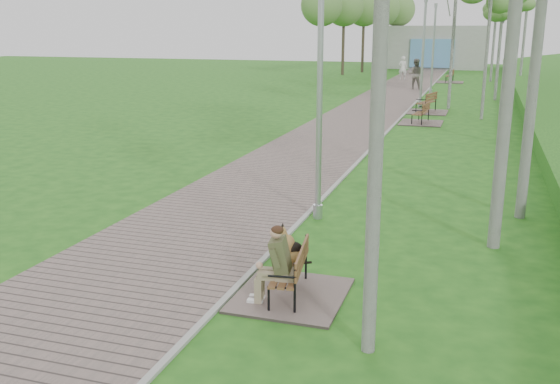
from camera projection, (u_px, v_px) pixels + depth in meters
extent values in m
plane|color=#1F5818|center=(311.00, 212.00, 13.46)|extent=(120.00, 120.00, 0.00)
cube|color=#6D5E58|center=(384.00, 100.00, 33.74)|extent=(3.50, 67.00, 0.04)
cube|color=#999993|center=(417.00, 101.00, 33.22)|extent=(0.10, 67.00, 0.05)
cube|color=#9E9E99|center=(434.00, 47.00, 60.29)|extent=(10.00, 5.00, 4.00)
cube|color=#5990C6|center=(432.00, 53.00, 58.03)|extent=(4.00, 0.20, 2.60)
cube|color=#6D5E58|center=(291.00, 295.00, 9.23)|extent=(1.56, 1.74, 0.04)
cube|color=brown|center=(288.00, 271.00, 9.15)|extent=(0.58, 1.35, 0.03)
cube|color=brown|center=(302.00, 257.00, 9.05)|extent=(0.22, 1.30, 0.29)
cube|color=#6D5E58|center=(421.00, 123.00, 25.83)|extent=(1.71, 1.90, 0.04)
cube|color=brown|center=(420.00, 113.00, 25.74)|extent=(0.59, 1.46, 0.04)
cube|color=brown|center=(426.00, 107.00, 25.59)|extent=(0.20, 1.42, 0.31)
cube|color=#6D5E58|center=(426.00, 112.00, 29.12)|extent=(1.88, 2.09, 0.04)
cube|color=brown|center=(426.00, 102.00, 29.02)|extent=(0.83, 1.63, 0.04)
cube|color=brown|center=(432.00, 97.00, 28.82)|extent=(0.41, 1.53, 0.34)
cube|color=#6D5E58|center=(450.00, 82.00, 44.95)|extent=(1.88, 2.09, 0.04)
cube|color=brown|center=(449.00, 76.00, 44.85)|extent=(0.48, 1.57, 0.04)
cube|color=brown|center=(453.00, 72.00, 44.70)|extent=(0.05, 1.57, 0.35)
cylinder|color=#A2A5AA|center=(318.00, 211.00, 12.97)|extent=(0.20, 0.20, 0.30)
cylinder|color=#A2A5AA|center=(320.00, 100.00, 12.37)|extent=(0.12, 0.12, 4.94)
cylinder|color=#A2A5AA|center=(420.00, 105.00, 30.82)|extent=(0.20, 0.20, 0.30)
cylinder|color=#A2A5AA|center=(423.00, 55.00, 30.21)|extent=(0.12, 0.12, 5.07)
cylinder|color=#A2A5AA|center=(426.00, 0.00, 29.54)|extent=(0.18, 0.18, 0.25)
cylinder|color=#A2A5AA|center=(431.00, 92.00, 36.88)|extent=(0.20, 0.20, 0.30)
cylinder|color=#A2A5AA|center=(433.00, 51.00, 36.27)|extent=(0.12, 0.12, 5.01)
cylinder|color=#A2A5AA|center=(436.00, 5.00, 35.62)|extent=(0.18, 0.18, 0.25)
imported|color=silver|center=(403.00, 68.00, 46.95)|extent=(0.71, 0.54, 1.76)
imported|color=gray|center=(415.00, 74.00, 39.51)|extent=(0.96, 0.75, 1.94)
cylinder|color=silver|center=(515.00, 8.00, 10.24)|extent=(0.20, 0.20, 8.32)
cylinder|color=silver|center=(488.00, 33.00, 26.03)|extent=(0.16, 0.16, 7.22)
cylinder|color=silver|center=(455.00, 18.00, 29.46)|extent=(0.18, 0.18, 8.56)
cylinder|color=silver|center=(511.00, 36.00, 31.92)|extent=(0.16, 0.16, 6.80)
cylinder|color=silver|center=(501.00, 32.00, 33.10)|extent=(0.16, 0.16, 7.23)
cylinder|color=silver|center=(526.00, 15.00, 39.51)|extent=(0.20, 0.20, 9.26)
cylinder|color=silver|center=(496.00, 17.00, 44.52)|extent=(0.18, 0.18, 9.06)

